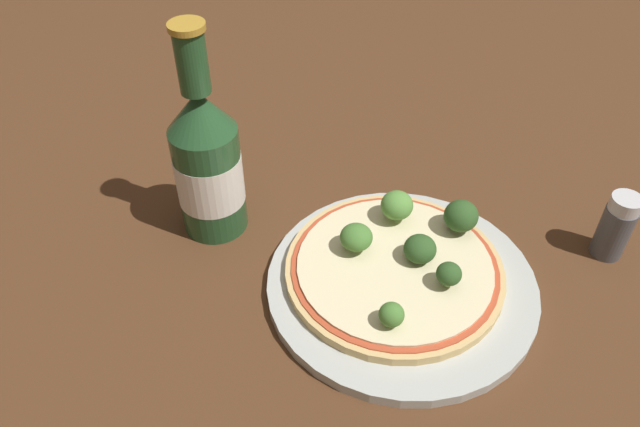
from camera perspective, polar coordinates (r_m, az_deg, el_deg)
ground_plane at (r=0.65m, az=5.71°, el=-5.41°), size 3.00×3.00×0.00m
plate at (r=0.64m, az=7.35°, el=-6.50°), size 0.27×0.27×0.01m
pizza at (r=0.63m, az=7.07°, el=-4.89°), size 0.22×0.22×0.01m
broccoli_floret_0 at (r=0.66m, az=12.77°, el=-0.23°), size 0.04×0.04×0.04m
broccoli_floret_1 at (r=0.62m, az=3.33°, el=-2.19°), size 0.03×0.03×0.03m
broccoli_floret_2 at (r=0.57m, az=6.56°, el=-9.18°), size 0.02×0.02×0.02m
broccoli_floret_3 at (r=0.60m, az=11.70°, el=-5.45°), size 0.02×0.02×0.03m
broccoli_floret_4 at (r=0.66m, az=7.05°, el=0.74°), size 0.03×0.03×0.03m
broccoli_floret_5 at (r=0.62m, az=9.13°, el=-3.22°), size 0.03×0.03×0.03m
beer_bottle at (r=0.66m, az=-10.27°, el=4.67°), size 0.07×0.07×0.24m
pepper_shaker at (r=0.71m, az=25.42°, el=-1.09°), size 0.03×0.03×0.08m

